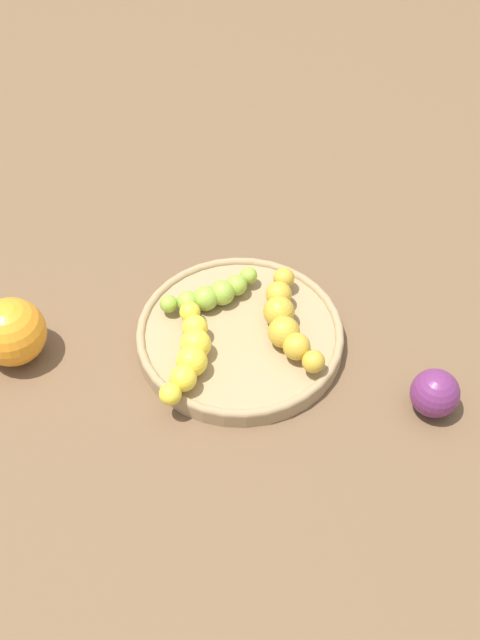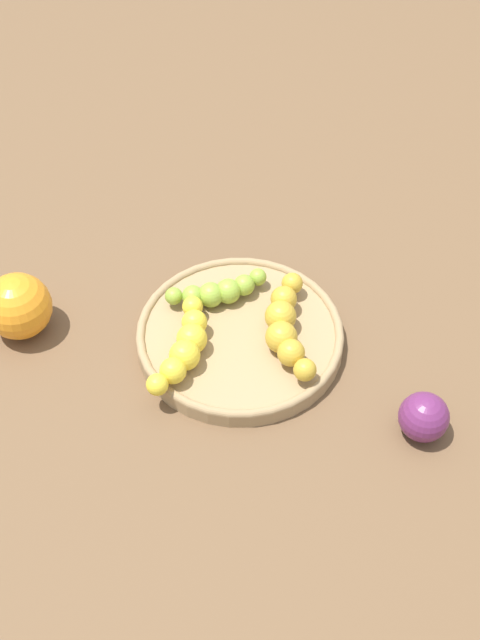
{
  "view_description": "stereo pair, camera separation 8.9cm",
  "coord_description": "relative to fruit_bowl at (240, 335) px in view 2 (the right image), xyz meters",
  "views": [
    {
      "loc": [
        -0.55,
        -0.19,
        0.71
      ],
      "look_at": [
        0.0,
        0.0,
        0.04
      ],
      "focal_mm": 45.28,
      "sensor_mm": 36.0,
      "label": 1
    },
    {
      "loc": [
        -0.52,
        -0.27,
        0.71
      ],
      "look_at": [
        0.0,
        0.0,
        0.04
      ],
      "focal_mm": 45.28,
      "sensor_mm": 36.0,
      "label": 2
    }
  ],
  "objects": [
    {
      "name": "banana_yellow",
      "position": [
        -0.06,
        0.04,
        0.02
      ],
      "size": [
        0.13,
        0.06,
        0.03
      ],
      "rotation": [
        0.0,
        0.0,
        4.91
      ],
      "color": "yellow",
      "rests_on": "fruit_bowl"
    },
    {
      "name": "plum_purple",
      "position": [
        -0.02,
        -0.22,
        0.01
      ],
      "size": [
        0.05,
        0.05,
        0.05
      ],
      "primitive_type": "sphere",
      "color": "#662659",
      "rests_on": "ground_plane"
    },
    {
      "name": "banana_spotted",
      "position": [
        0.02,
        -0.05,
        0.02
      ],
      "size": [
        0.13,
        0.09,
        0.04
      ],
      "rotation": [
        0.0,
        0.0,
        2.12
      ],
      "color": "gold",
      "rests_on": "fruit_bowl"
    },
    {
      "name": "ground_plane",
      "position": [
        0.0,
        0.0,
        -0.01
      ],
      "size": [
        2.4,
        2.4,
        0.0
      ],
      "primitive_type": "plane",
      "color": "brown"
    },
    {
      "name": "orange_fruit",
      "position": [
        -0.1,
        0.23,
        0.03
      ],
      "size": [
        0.08,
        0.08,
        0.08
      ],
      "primitive_type": "sphere",
      "color": "orange",
      "rests_on": "ground_plane"
    },
    {
      "name": "fruit_bowl",
      "position": [
        0.0,
        0.0,
        0.0
      ],
      "size": [
        0.23,
        0.23,
        0.02
      ],
      "color": "#A08259",
      "rests_on": "ground_plane"
    },
    {
      "name": "banana_green",
      "position": [
        0.03,
        0.04,
        0.02
      ],
      "size": [
        0.09,
        0.09,
        0.03
      ],
      "rotation": [
        0.0,
        0.0,
        3.91
      ],
      "color": "#8CAD38",
      "rests_on": "fruit_bowl"
    }
  ]
}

